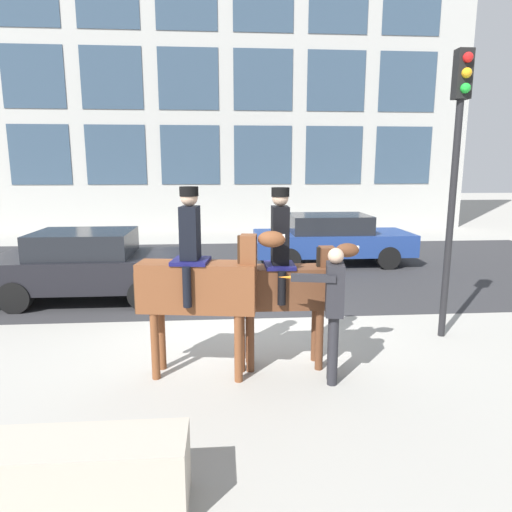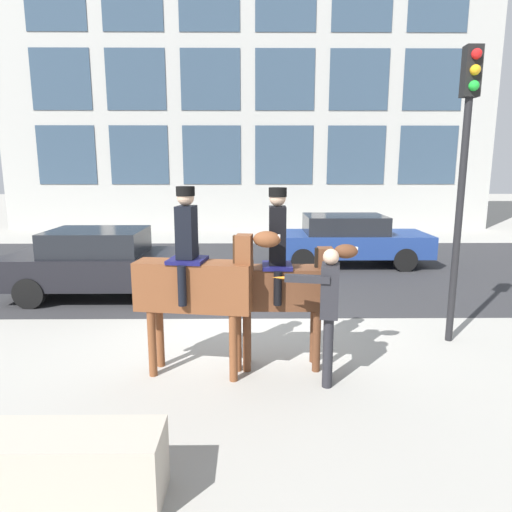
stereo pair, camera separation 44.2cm
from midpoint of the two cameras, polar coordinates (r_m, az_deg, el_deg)
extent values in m
plane|color=#9E9B93|center=(8.10, -0.08, -9.01)|extent=(80.00, 80.00, 0.00)
cube|color=#2D2D30|center=(12.66, -0.25, -1.58)|extent=(21.60, 8.50, 0.01)
cube|color=#33475B|center=(21.90, -22.05, 11.62)|extent=(2.53, 0.02, 2.51)
cube|color=#33475B|center=(20.97, -13.79, 12.15)|extent=(2.53, 0.02, 2.51)
cube|color=#33475B|center=(20.49, -4.92, 12.46)|extent=(2.53, 0.02, 2.51)
cube|color=#33475B|center=(20.50, 4.16, 12.47)|extent=(2.53, 0.02, 2.51)
cube|color=#33475B|center=(21.00, 13.01, 12.19)|extent=(2.53, 0.02, 2.51)
cube|color=#33475B|center=(21.94, 21.25, 11.67)|extent=(2.53, 0.02, 2.51)
cube|color=#33475B|center=(22.19, -22.68, 19.73)|extent=(2.53, 0.02, 2.51)
cube|color=#33475B|center=(21.28, -14.20, 20.63)|extent=(2.53, 0.02, 2.51)
cube|color=#33475B|center=(20.81, -5.07, 21.13)|extent=(2.53, 0.02, 2.51)
cube|color=#33475B|center=(20.82, 4.29, 21.14)|extent=(2.53, 0.02, 2.51)
cube|color=#33475B|center=(21.30, 13.40, 20.65)|extent=(2.53, 0.02, 2.51)
cube|color=#33475B|center=(22.24, 21.85, 19.76)|extent=(2.53, 0.02, 2.51)
cube|color=#33475B|center=(22.96, 22.49, 27.50)|extent=(2.53, 0.02, 2.51)
cube|color=brown|center=(6.06, -5.72, -3.73)|extent=(1.59, 0.66, 0.65)
cylinder|color=brown|center=(6.35, -0.31, -10.39)|extent=(0.11, 0.11, 0.91)
cylinder|color=brown|center=(6.07, -0.73, -11.45)|extent=(0.11, 0.11, 0.91)
cylinder|color=brown|center=(6.59, -10.02, -9.75)|extent=(0.11, 0.11, 0.91)
cylinder|color=brown|center=(6.32, -10.89, -10.72)|extent=(0.11, 0.11, 0.91)
cube|color=brown|center=(5.85, 0.66, -0.23)|extent=(0.23, 0.27, 0.60)
cube|color=#382314|center=(5.87, -0.50, -0.01)|extent=(0.05, 0.08, 0.54)
ellipsoid|color=brown|center=(5.78, 3.56, 2.09)|extent=(0.38, 0.25, 0.21)
cube|color=silver|center=(5.77, 4.61, 2.26)|extent=(0.13, 0.07, 0.08)
cylinder|color=#382314|center=(6.33, -12.86, -4.33)|extent=(0.09, 0.09, 0.55)
cube|color=#14144C|center=(6.00, -6.49, -0.52)|extent=(0.53, 0.54, 0.05)
cube|color=black|center=(5.94, -6.57, 2.97)|extent=(0.26, 0.35, 0.68)
sphere|color=#D1A889|center=(5.89, -6.67, 7.31)|extent=(0.22, 0.22, 0.22)
cylinder|color=black|center=(5.89, -6.69, 8.06)|extent=(0.24, 0.24, 0.12)
cylinder|color=black|center=(6.32, -5.84, -2.51)|extent=(0.11, 0.11, 0.52)
cylinder|color=black|center=(5.81, -7.09, -3.75)|extent=(0.11, 0.11, 0.52)
cube|color=#59331E|center=(6.29, 5.25, -3.94)|extent=(1.33, 0.46, 0.57)
cylinder|color=#59331E|center=(6.72, 9.15, -9.50)|extent=(0.11, 0.11, 0.87)
cylinder|color=#59331E|center=(6.43, 9.57, -10.46)|extent=(0.11, 0.11, 0.87)
cylinder|color=#59331E|center=(6.64, 0.85, -9.61)|extent=(0.11, 0.11, 0.87)
cylinder|color=#59331E|center=(6.35, 0.87, -10.59)|extent=(0.11, 0.11, 0.87)
cube|color=#59331E|center=(6.30, 10.60, -1.09)|extent=(0.20, 0.24, 0.47)
cube|color=black|center=(6.27, 9.53, -0.91)|extent=(0.04, 0.08, 0.42)
ellipsoid|color=#59331E|center=(6.32, 13.15, 0.56)|extent=(0.33, 0.20, 0.20)
cube|color=silver|center=(6.34, 14.02, 0.74)|extent=(0.12, 0.05, 0.08)
cylinder|color=black|center=(6.30, -1.19, -4.85)|extent=(0.09, 0.09, 0.55)
cube|color=#14144C|center=(6.22, 4.68, -1.24)|extent=(0.41, 0.49, 0.05)
cube|color=black|center=(6.14, 4.75, 2.58)|extent=(0.22, 0.32, 0.78)
sphere|color=#D1A889|center=(6.09, 4.82, 7.23)|extent=(0.22, 0.22, 0.22)
cylinder|color=black|center=(6.08, 4.83, 7.96)|extent=(0.24, 0.24, 0.12)
cylinder|color=black|center=(6.53, 4.47, -2.85)|extent=(0.11, 0.11, 0.45)
cylinder|color=black|center=(6.01, 4.84, -4.08)|extent=(0.11, 0.11, 0.45)
cylinder|color=#232328|center=(6.02, 11.10, -11.78)|extent=(0.13, 0.13, 0.93)
cylinder|color=#232328|center=(6.16, 11.08, -11.20)|extent=(0.13, 0.13, 0.93)
cube|color=#232328|center=(5.83, 11.38, -4.25)|extent=(0.29, 0.43, 0.66)
sphere|color=#D1A889|center=(5.74, 11.54, -0.12)|extent=(0.20, 0.20, 0.20)
cube|color=#232328|center=(5.61, 8.67, -2.86)|extent=(0.56, 0.19, 0.09)
cone|color=orange|center=(5.63, 5.14, -2.73)|extent=(0.19, 0.08, 0.04)
cube|color=black|center=(10.31, -17.39, -1.44)|extent=(3.96, 1.79, 0.65)
cube|color=black|center=(10.24, -18.11, 1.72)|extent=(1.98, 1.58, 0.51)
cylinder|color=black|center=(9.32, -11.47, -4.52)|extent=(0.62, 0.22, 0.62)
cylinder|color=black|center=(10.89, -9.85, -2.19)|extent=(0.62, 0.22, 0.62)
cylinder|color=black|center=(10.07, -25.34, -4.21)|extent=(0.62, 0.22, 0.62)
cylinder|color=black|center=(11.54, -21.97, -2.09)|extent=(0.62, 0.22, 0.62)
cube|color=navy|center=(13.36, 12.33, 1.53)|extent=(4.46, 1.84, 0.61)
cube|color=black|center=(13.26, 11.96, 3.91)|extent=(2.23, 1.62, 0.51)
cylinder|color=black|center=(13.00, 19.04, -0.45)|extent=(0.63, 0.22, 0.63)
cylinder|color=black|center=(14.57, 16.85, 0.88)|extent=(0.63, 0.22, 0.63)
cylinder|color=black|center=(12.35, 6.87, -0.50)|extent=(0.63, 0.22, 0.63)
cylinder|color=black|center=(14.00, 5.99, 0.89)|extent=(0.63, 0.22, 0.63)
cylinder|color=black|center=(7.85, 25.45, 3.52)|extent=(0.11, 0.11, 3.79)
cube|color=black|center=(7.92, 26.89, 19.89)|extent=(0.24, 0.19, 0.72)
sphere|color=red|center=(7.85, 27.45, 21.53)|extent=(0.15, 0.15, 0.15)
sphere|color=orange|center=(7.81, 27.30, 19.99)|extent=(0.15, 0.15, 0.15)
sphere|color=green|center=(7.78, 27.16, 18.43)|extent=(0.15, 0.15, 0.15)
cube|color=#ADA393|center=(4.45, -21.63, -23.44)|extent=(1.90, 0.56, 0.64)
camera|label=1|loc=(0.22, -88.12, 0.37)|focal=32.00mm
camera|label=2|loc=(0.22, 91.88, -0.37)|focal=32.00mm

